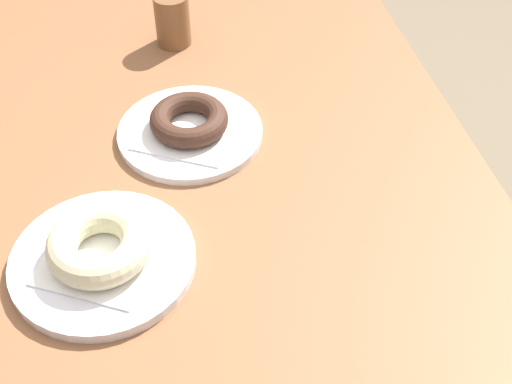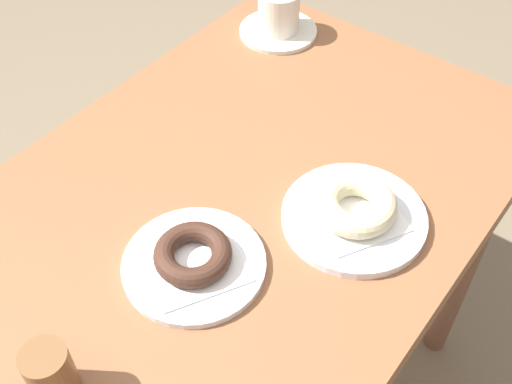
{
  "view_description": "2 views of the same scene",
  "coord_description": "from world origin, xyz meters",
  "px_view_note": "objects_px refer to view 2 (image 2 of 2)",
  "views": [
    {
      "loc": [
        0.74,
        -0.1,
        1.39
      ],
      "look_at": [
        0.16,
        0.02,
        0.8
      ],
      "focal_mm": 49.23,
      "sensor_mm": 36.0,
      "label": 1
    },
    {
      "loc": [
        -0.36,
        -0.42,
        1.48
      ],
      "look_at": [
        0.13,
        -0.04,
        0.81
      ],
      "focal_mm": 44.6,
      "sensor_mm": 36.0,
      "label": 2
    }
  ],
  "objects_px": {
    "donut_sugar_ring": "(356,205)",
    "sugar_jar": "(51,374)",
    "plate_chocolate_ring": "(196,262)",
    "donut_chocolate_ring": "(195,252)",
    "coffee_cup": "(279,16)",
    "plate_sugar_ring": "(354,217)"
  },
  "relations": [
    {
      "from": "donut_sugar_ring",
      "to": "sugar_jar",
      "type": "xyz_separation_m",
      "value": [
        -0.44,
        0.14,
        0.01
      ]
    },
    {
      "from": "plate_chocolate_ring",
      "to": "donut_sugar_ring",
      "type": "bearing_deg",
      "value": -32.95
    },
    {
      "from": "sugar_jar",
      "to": "donut_sugar_ring",
      "type": "bearing_deg",
      "value": -17.47
    },
    {
      "from": "donut_sugar_ring",
      "to": "sugar_jar",
      "type": "bearing_deg",
      "value": 162.53
    },
    {
      "from": "plate_chocolate_ring",
      "to": "sugar_jar",
      "type": "distance_m",
      "value": 0.24
    },
    {
      "from": "plate_chocolate_ring",
      "to": "donut_chocolate_ring",
      "type": "relative_size",
      "value": 1.86
    },
    {
      "from": "plate_chocolate_ring",
      "to": "coffee_cup",
      "type": "distance_m",
      "value": 0.58
    },
    {
      "from": "plate_sugar_ring",
      "to": "donut_sugar_ring",
      "type": "height_order",
      "value": "donut_sugar_ring"
    },
    {
      "from": "sugar_jar",
      "to": "donut_chocolate_ring",
      "type": "bearing_deg",
      "value": -1.96
    },
    {
      "from": "donut_sugar_ring",
      "to": "sugar_jar",
      "type": "height_order",
      "value": "sugar_jar"
    },
    {
      "from": "donut_chocolate_ring",
      "to": "coffee_cup",
      "type": "bearing_deg",
      "value": 25.07
    },
    {
      "from": "sugar_jar",
      "to": "plate_sugar_ring",
      "type": "bearing_deg",
      "value": -17.47
    },
    {
      "from": "plate_chocolate_ring",
      "to": "coffee_cup",
      "type": "height_order",
      "value": "coffee_cup"
    },
    {
      "from": "donut_sugar_ring",
      "to": "plate_chocolate_ring",
      "type": "bearing_deg",
      "value": 147.05
    },
    {
      "from": "donut_sugar_ring",
      "to": "donut_chocolate_ring",
      "type": "xyz_separation_m",
      "value": [
        -0.2,
        0.13,
        -0.01
      ]
    },
    {
      "from": "donut_chocolate_ring",
      "to": "sugar_jar",
      "type": "xyz_separation_m",
      "value": [
        -0.24,
        0.01,
        0.01
      ]
    },
    {
      "from": "sugar_jar",
      "to": "plate_chocolate_ring",
      "type": "bearing_deg",
      "value": -1.96
    },
    {
      "from": "donut_sugar_ring",
      "to": "sugar_jar",
      "type": "relative_size",
      "value": 1.43
    },
    {
      "from": "plate_chocolate_ring",
      "to": "donut_chocolate_ring",
      "type": "bearing_deg",
      "value": 0.0
    },
    {
      "from": "plate_sugar_ring",
      "to": "donut_chocolate_ring",
      "type": "distance_m",
      "value": 0.24
    },
    {
      "from": "plate_chocolate_ring",
      "to": "sugar_jar",
      "type": "height_order",
      "value": "sugar_jar"
    },
    {
      "from": "plate_sugar_ring",
      "to": "sugar_jar",
      "type": "bearing_deg",
      "value": 162.53
    }
  ]
}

